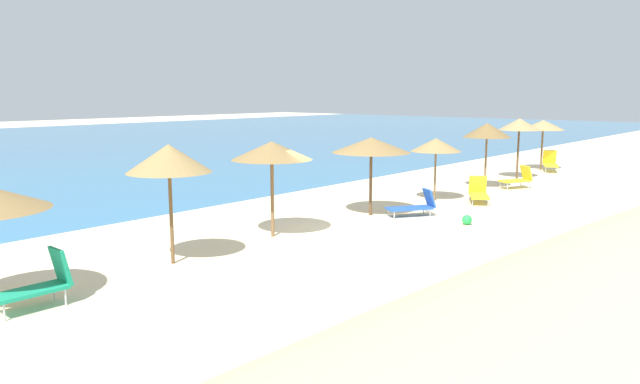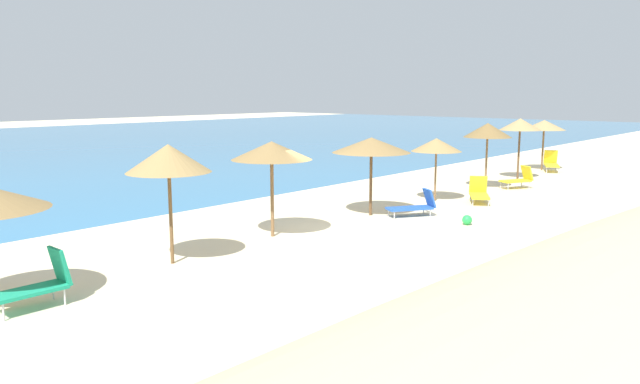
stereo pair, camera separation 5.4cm
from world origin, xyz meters
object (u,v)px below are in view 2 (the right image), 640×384
object	(u,v)px
beach_umbrella_4	(272,151)
beach_umbrella_9	(544,125)
beach_umbrella_7	(488,130)
beach_umbrella_8	(520,125)
beach_umbrella_6	(436,145)
lounge_chair_1	(415,206)
lounge_chair_4	(479,192)
beach_ball	(467,220)
lounge_chair_0	(39,283)
beach_umbrella_3	(168,159)
lounge_chair_2	(519,179)
lounge_chair_3	(551,163)
beach_umbrella_5	(371,145)

from	to	relation	value
beach_umbrella_4	beach_umbrella_9	distance (m)	20.12
beach_umbrella_7	beach_umbrella_8	xyz separation A→B (m)	(3.75, 0.18, 0.10)
beach_umbrella_6	beach_umbrella_7	bearing A→B (deg)	-1.68
beach_umbrella_7	lounge_chair_1	world-z (taller)	beach_umbrella_7
beach_umbrella_4	lounge_chair_4	bearing A→B (deg)	-12.21
beach_umbrella_6	beach_ball	world-z (taller)	beach_umbrella_6
beach_umbrella_8	lounge_chair_1	world-z (taller)	beach_umbrella_8
beach_ball	lounge_chair_0	bearing A→B (deg)	167.52
beach_umbrella_3	beach_umbrella_8	distance (m)	19.47
beach_umbrella_7	beach_umbrella_8	bearing A→B (deg)	2.68
lounge_chair_0	beach_umbrella_6	bearing A→B (deg)	-87.64
beach_umbrella_3	beach_ball	xyz separation A→B (m)	(8.63, -3.30, -2.39)
lounge_chair_2	lounge_chair_1	bearing A→B (deg)	116.79
lounge_chair_3	beach_ball	size ratio (longest dim) A/B	5.65
beach_umbrella_6	lounge_chair_2	world-z (taller)	beach_umbrella_6
beach_umbrella_5	beach_umbrella_8	world-z (taller)	beach_umbrella_8
beach_umbrella_6	beach_ball	distance (m)	4.72
beach_umbrella_5	beach_umbrella_9	distance (m)	15.81
lounge_chair_4	beach_umbrella_8	bearing A→B (deg)	-109.62
beach_umbrella_6	beach_ball	size ratio (longest dim) A/B	7.71
lounge_chair_3	beach_ball	distance (m)	15.08
beach_umbrella_3	lounge_chair_3	size ratio (longest dim) A/B	1.65
beach_umbrella_6	beach_umbrella_8	size ratio (longest dim) A/B	0.83
beach_umbrella_7	lounge_chair_0	size ratio (longest dim) A/B	2.00
beach_umbrella_7	lounge_chair_4	size ratio (longest dim) A/B	1.77
beach_umbrella_5	beach_umbrella_9	size ratio (longest dim) A/B	0.99
beach_umbrella_4	beach_umbrella_6	bearing A→B (deg)	-3.57
beach_umbrella_3	beach_umbrella_7	world-z (taller)	beach_umbrella_3
lounge_chair_3	beach_ball	bearing A→B (deg)	75.28
lounge_chair_2	lounge_chair_4	xyz separation A→B (m)	(-4.26, -0.28, -0.05)
lounge_chair_0	lounge_chair_4	world-z (taller)	lounge_chair_0
beach_umbrella_9	lounge_chair_0	world-z (taller)	beach_umbrella_9
lounge_chair_1	lounge_chair_4	xyz separation A→B (m)	(3.79, -0.43, 0.02)
lounge_chair_1	beach_ball	world-z (taller)	lounge_chair_1
beach_umbrella_6	beach_umbrella_3	bearing A→B (deg)	178.37
beach_umbrella_9	beach_ball	xyz separation A→B (m)	(-15.04, -3.50, -2.23)
beach_umbrella_8	lounge_chair_3	size ratio (longest dim) A/B	1.65
beach_ball	lounge_chair_2	bearing A→B (deg)	12.66
beach_umbrella_6	beach_umbrella_8	distance (m)	7.77
beach_umbrella_3	beach_umbrella_6	size ratio (longest dim) A/B	1.21
lounge_chair_3	lounge_chair_0	bearing A→B (deg)	64.64
beach_umbrella_4	beach_umbrella_7	xyz separation A→B (m)	(12.16, -0.63, 0.04)
beach_umbrella_3	lounge_chair_0	size ratio (longest dim) A/B	2.05
lounge_chair_2	beach_umbrella_3	bearing A→B (deg)	112.80
beach_umbrella_6	beach_umbrella_9	size ratio (longest dim) A/B	0.90
beach_umbrella_9	lounge_chair_2	xyz separation A→B (m)	(-6.91, -1.67, -1.97)
beach_umbrella_3	beach_ball	distance (m)	9.54
beach_umbrella_8	lounge_chair_1	size ratio (longest dim) A/B	1.73
beach_umbrella_7	lounge_chair_4	xyz separation A→B (m)	(-3.21, -1.31, -2.13)
beach_umbrella_3	beach_umbrella_4	world-z (taller)	beach_umbrella_3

